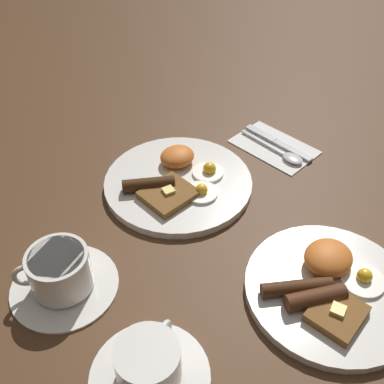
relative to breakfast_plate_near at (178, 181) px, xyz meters
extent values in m
plane|color=#4C301C|center=(0.00, 0.00, -0.01)|extent=(3.00, 3.00, 0.00)
cylinder|color=silver|center=(0.00, 0.00, 0.00)|extent=(0.29, 0.29, 0.01)
cylinder|color=white|center=(-0.06, 0.03, 0.01)|extent=(0.06, 0.06, 0.01)
sphere|color=yellow|center=(-0.06, 0.03, 0.01)|extent=(0.03, 0.03, 0.03)
cylinder|color=white|center=(-0.01, 0.06, 0.01)|extent=(0.06, 0.06, 0.01)
sphere|color=yellow|center=(-0.01, 0.06, 0.01)|extent=(0.02, 0.02, 0.02)
ellipsoid|color=orange|center=(-0.03, -0.04, 0.02)|extent=(0.07, 0.06, 0.03)
cylinder|color=#361D0B|center=(0.06, -0.01, 0.02)|extent=(0.10, 0.08, 0.03)
cube|color=brown|center=(0.05, 0.03, 0.01)|extent=(0.10, 0.09, 0.01)
cube|color=#F4E072|center=(0.05, 0.03, 0.02)|extent=(0.02, 0.02, 0.01)
cylinder|color=silver|center=(-0.02, 0.35, 0.00)|extent=(0.26, 0.26, 0.01)
cylinder|color=white|center=(-0.06, 0.38, 0.01)|extent=(0.07, 0.07, 0.01)
sphere|color=yellow|center=(-0.06, 0.38, 0.01)|extent=(0.02, 0.02, 0.02)
ellipsoid|color=orange|center=(-0.05, 0.32, 0.02)|extent=(0.08, 0.07, 0.04)
cylinder|color=#422311|center=(0.03, 0.32, 0.01)|extent=(0.10, 0.08, 0.02)
cylinder|color=#4A2715|center=(0.03, 0.35, 0.02)|extent=(0.09, 0.07, 0.03)
cube|color=brown|center=(0.02, 0.39, 0.01)|extent=(0.09, 0.08, 0.01)
cube|color=#F4E072|center=(0.02, 0.39, 0.02)|extent=(0.03, 0.03, 0.01)
cylinder|color=silver|center=(0.29, 0.07, -0.01)|extent=(0.17, 0.17, 0.01)
cylinder|color=silver|center=(0.29, 0.07, 0.03)|extent=(0.09, 0.09, 0.07)
cylinder|color=brown|center=(0.29, 0.07, 0.06)|extent=(0.08, 0.08, 0.00)
torus|color=silver|center=(0.33, 0.05, 0.03)|extent=(0.04, 0.03, 0.04)
cylinder|color=silver|center=(0.28, 0.28, -0.01)|extent=(0.16, 0.16, 0.01)
cylinder|color=silver|center=(0.28, 0.28, 0.03)|extent=(0.09, 0.09, 0.06)
cylinder|color=brown|center=(0.28, 0.28, 0.05)|extent=(0.08, 0.08, 0.00)
torus|color=silver|center=(0.24, 0.26, 0.03)|extent=(0.04, 0.02, 0.04)
cube|color=white|center=(-0.24, 0.04, -0.01)|extent=(0.13, 0.18, 0.01)
cube|color=silver|center=(-0.26, 0.08, -0.01)|extent=(0.02, 0.10, 0.00)
cube|color=#9E9EA3|center=(-0.25, -0.01, -0.01)|extent=(0.02, 0.08, 0.01)
ellipsoid|color=silver|center=(-0.23, 0.10, 0.00)|extent=(0.03, 0.05, 0.01)
cube|color=silver|center=(-0.23, 0.02, -0.01)|extent=(0.01, 0.12, 0.00)
camera|label=1|loc=(0.42, 0.53, 0.57)|focal=42.00mm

